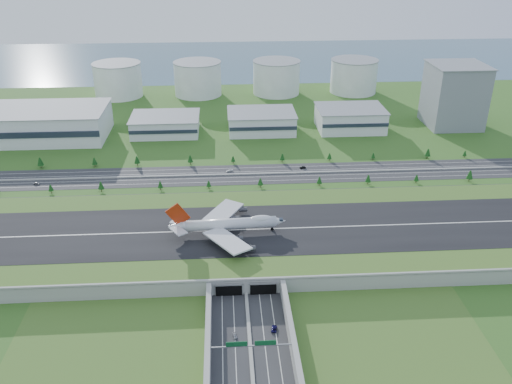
{
  "coord_description": "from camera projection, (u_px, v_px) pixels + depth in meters",
  "views": [
    {
      "loc": [
        -9.02,
        -269.23,
        164.48
      ],
      "look_at": [
        10.34,
        35.0,
        14.87
      ],
      "focal_mm": 38.0,
      "sensor_mm": 36.0,
      "label": 1
    }
  ],
  "objects": [
    {
      "name": "ground",
      "position": [
        242.0,
        242.0,
        314.19
      ],
      "size": [
        1200.0,
        1200.0,
        0.0
      ],
      "primitive_type": "plane",
      "color": "#2A5A1C",
      "rests_on": "ground"
    },
    {
      "name": "hangar_west",
      "position": [
        36.0,
        124.0,
        464.73
      ],
      "size": [
        120.0,
        60.0,
        25.0
      ],
      "primitive_type": "cube",
      "color": "silver",
      "rests_on": "ground"
    },
    {
      "name": "car_5",
      "position": [
        303.0,
        167.0,
        409.35
      ],
      "size": [
        4.72,
        1.93,
        1.52
      ],
      "primitive_type": "imported",
      "rotation": [
        0.0,
        0.0,
        -1.5
      ],
      "color": "black",
      "rests_on": "ground"
    },
    {
      "name": "fuel_tank_d",
      "position": [
        354.0,
        76.0,
        591.9
      ],
      "size": [
        50.0,
        50.0,
        35.0
      ],
      "primitive_type": "cylinder",
      "color": "silver",
      "rests_on": "ground"
    },
    {
      "name": "car_0",
      "position": [
        235.0,
        336.0,
        241.02
      ],
      "size": [
        2.29,
        4.36,
        1.41
      ],
      "primitive_type": "imported",
      "rotation": [
        0.0,
        0.0,
        0.16
      ],
      "color": "#ABAAAF",
      "rests_on": "ground"
    },
    {
      "name": "fuel_tank_b",
      "position": [
        198.0,
        79.0,
        582.21
      ],
      "size": [
        50.0,
        50.0,
        35.0
      ],
      "primitive_type": "cylinder",
      "color": "silver",
      "rests_on": "ground"
    },
    {
      "name": "hangar_mid_b",
      "position": [
        261.0,
        122.0,
        482.09
      ],
      "size": [
        58.0,
        42.0,
        17.0
      ],
      "primitive_type": "cube",
      "color": "silver",
      "rests_on": "ground"
    },
    {
      "name": "bay_water",
      "position": [
        228.0,
        60.0,
        744.21
      ],
      "size": [
        1200.0,
        260.0,
        0.06
      ],
      "primitive_type": "cube",
      "color": "#3C5D72",
      "rests_on": "ground"
    },
    {
      "name": "tree_row",
      "position": [
        227.0,
        168.0,
        398.21
      ],
      "size": [
        499.0,
        48.72,
        8.47
      ],
      "color": "#3D2819",
      "rests_on": "ground"
    },
    {
      "name": "hangar_mid_a",
      "position": [
        165.0,
        125.0,
        477.68
      ],
      "size": [
        58.0,
        42.0,
        15.0
      ],
      "primitive_type": "cube",
      "color": "silver",
      "rests_on": "ground"
    },
    {
      "name": "fuel_tank_c",
      "position": [
        276.0,
        77.0,
        587.06
      ],
      "size": [
        50.0,
        50.0,
        35.0
      ],
      "primitive_type": "cylinder",
      "color": "silver",
      "rests_on": "ground"
    },
    {
      "name": "sign_gantry_near",
      "position": [
        251.0,
        346.0,
        225.97
      ],
      "size": [
        38.7,
        0.7,
        9.8
      ],
      "color": "gray",
      "rests_on": "ground"
    },
    {
      "name": "car_7",
      "position": [
        229.0,
        171.0,
        403.93
      ],
      "size": [
        5.55,
        3.44,
        1.5
      ],
      "primitive_type": "imported",
      "rotation": [
        0.0,
        0.0,
        -1.29
      ],
      "color": "silver",
      "rests_on": "ground"
    },
    {
      "name": "airfield_deck",
      "position": [
        242.0,
        236.0,
        312.29
      ],
      "size": [
        520.0,
        100.0,
        9.2
      ],
      "color": "gray",
      "rests_on": "ground"
    },
    {
      "name": "hangar_mid_c",
      "position": [
        350.0,
        119.0,
        486.21
      ],
      "size": [
        58.0,
        42.0,
        19.0
      ],
      "primitive_type": "cube",
      "color": "silver",
      "rests_on": "ground"
    },
    {
      "name": "boeing_747",
      "position": [
        228.0,
        224.0,
        305.07
      ],
      "size": [
        67.65,
        63.83,
        20.9
      ],
      "rotation": [
        0.0,
        0.0,
        0.05
      ],
      "color": "silver",
      "rests_on": "airfield_deck"
    },
    {
      "name": "office_tower",
      "position": [
        454.0,
        96.0,
        488.17
      ],
      "size": [
        46.0,
        46.0,
        55.0
      ],
      "primitive_type": "cube",
      "color": "gray",
      "rests_on": "ground"
    },
    {
      "name": "car_4",
      "position": [
        37.0,
        184.0,
        383.56
      ],
      "size": [
        4.54,
        2.61,
        1.45
      ],
      "primitive_type": "imported",
      "rotation": [
        0.0,
        0.0,
        1.35
      ],
      "color": "#55555A",
      "rests_on": "ground"
    },
    {
      "name": "north_expressway",
      "position": [
        237.0,
        175.0,
        399.27
      ],
      "size": [
        560.0,
        36.0,
        0.12
      ],
      "primitive_type": "cube",
      "color": "#28282B",
      "rests_on": "ground"
    },
    {
      "name": "fuel_tank_a",
      "position": [
        118.0,
        80.0,
        577.37
      ],
      "size": [
        50.0,
        50.0,
        35.0
      ],
      "primitive_type": "cylinder",
      "color": "silver",
      "rests_on": "ground"
    },
    {
      "name": "underpass_road",
      "position": [
        252.0,
        360.0,
        223.6
      ],
      "size": [
        38.8,
        120.4,
        8.0
      ],
      "color": "#28282B",
      "rests_on": "ground"
    },
    {
      "name": "car_2",
      "position": [
        274.0,
        329.0,
        245.21
      ],
      "size": [
        3.29,
        5.53,
        1.44
      ],
      "primitive_type": "imported",
      "rotation": [
        0.0,
        0.0,
        2.96
      ],
      "color": "#100D42",
      "rests_on": "ground"
    }
  ]
}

